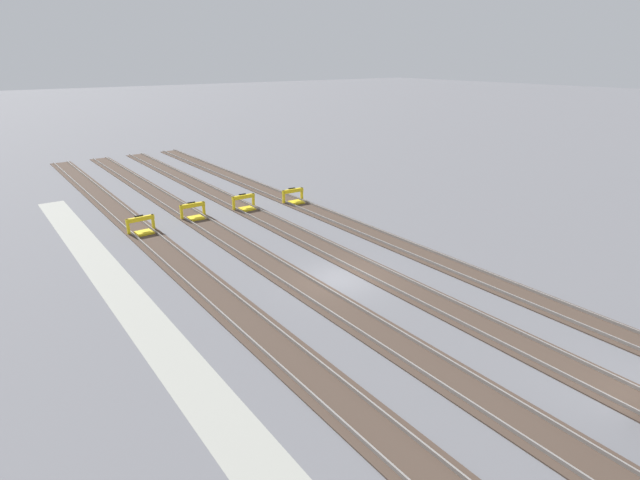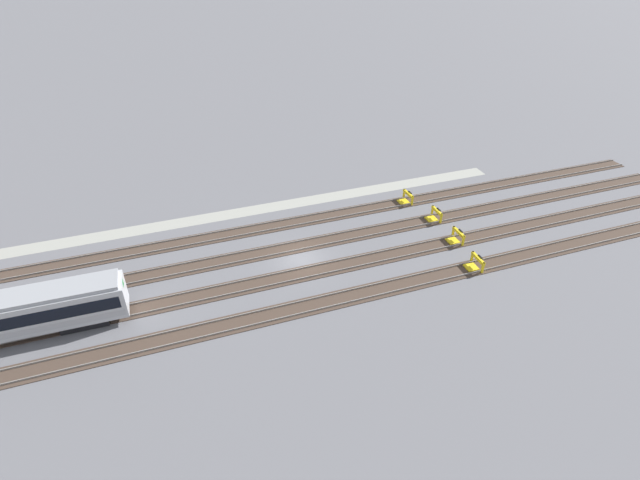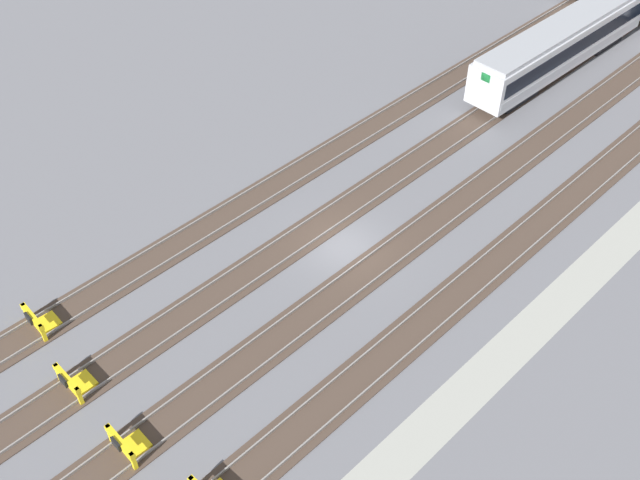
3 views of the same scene
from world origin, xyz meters
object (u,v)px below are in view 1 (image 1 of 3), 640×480
Objects in this scene: bumper_stop_middle_track at (245,203)px; bumper_stop_far_inner_track at (294,197)px; bumper_stop_nearest_track at (142,226)px; bumper_stop_near_inner_track at (194,212)px.

bumper_stop_far_inner_track is (0.74, 4.34, 0.00)m from bumper_stop_middle_track.
bumper_stop_nearest_track is at bearing -83.75° from bumper_stop_middle_track.
bumper_stop_nearest_track is at bearing -89.07° from bumper_stop_far_inner_track.
bumper_stop_near_inner_track is (-1.08, 4.33, 0.00)m from bumper_stop_nearest_track.
bumper_stop_nearest_track and bumper_stop_middle_track have the same top height.
bumper_stop_far_inner_track is at bearing 80.33° from bumper_stop_middle_track.
bumper_stop_nearest_track and bumper_stop_near_inner_track have the same top height.
bumper_stop_middle_track is 4.40m from bumper_stop_far_inner_track.
bumper_stop_near_inner_track is 8.74m from bumper_stop_far_inner_track.
bumper_stop_middle_track is at bearing -99.67° from bumper_stop_far_inner_track.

